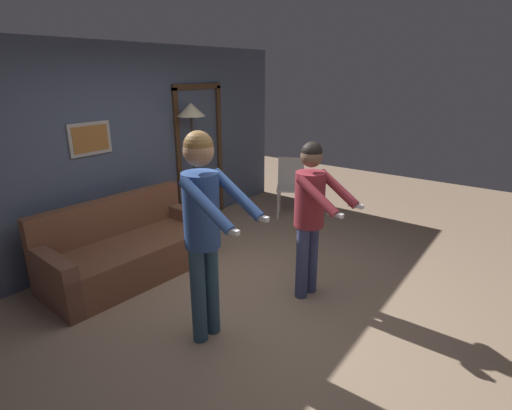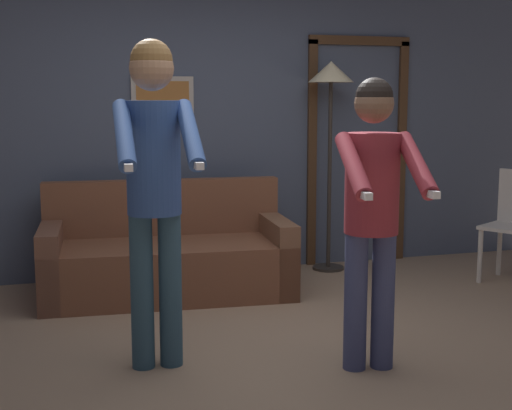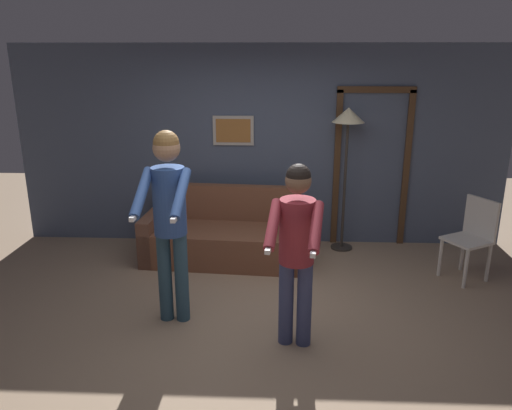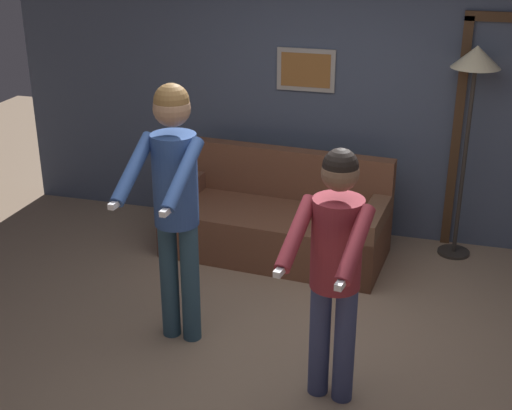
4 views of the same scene
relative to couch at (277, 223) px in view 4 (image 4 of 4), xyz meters
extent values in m
plane|color=#9C8066|center=(0.45, -1.60, -0.28)|extent=(12.00, 12.00, 0.00)
cube|color=#4A556B|center=(0.45, 0.67, 1.02)|extent=(6.40, 0.06, 2.60)
cube|color=#B7B2A8|center=(0.09, 0.63, 1.24)|extent=(0.53, 0.02, 0.38)
cube|color=#A96A31|center=(0.09, 0.61, 1.24)|extent=(0.45, 0.01, 0.30)
cube|color=#4C331E|center=(1.44, 0.62, 0.74)|extent=(0.08, 0.04, 2.04)
cube|color=brown|center=(0.00, -0.04, -0.07)|extent=(1.96, 0.99, 0.42)
cube|color=brown|center=(0.02, 0.31, 0.37)|extent=(1.91, 0.28, 0.45)
cube|color=brown|center=(-0.87, 0.02, 0.01)|extent=(0.22, 0.86, 0.58)
cube|color=brown|center=(0.86, -0.11, 0.01)|extent=(0.22, 0.86, 0.58)
cylinder|color=#332D28|center=(1.52, 0.41, -0.27)|extent=(0.28, 0.28, 0.02)
cylinder|color=#332D28|center=(1.52, 0.41, 0.56)|extent=(0.04, 0.04, 1.64)
cone|color=#F9EAB7|center=(1.52, 0.41, 1.47)|extent=(0.40, 0.40, 0.18)
cylinder|color=#2E4E63|center=(-0.39, -1.50, 0.16)|extent=(0.13, 0.13, 0.88)
cylinder|color=#2E4E63|center=(-0.23, -1.51, 0.16)|extent=(0.13, 0.13, 0.88)
cylinder|color=#2D4C8C|center=(-0.31, -1.50, 0.92)|extent=(0.30, 0.30, 0.63)
sphere|color=#9E7556|center=(-0.31, -1.50, 1.40)|extent=(0.24, 0.24, 0.24)
sphere|color=brown|center=(-0.31, -1.50, 1.45)|extent=(0.23, 0.23, 0.23)
cylinder|color=#2D4C8C|center=(-0.49, -1.73, 1.06)|extent=(0.11, 0.52, 0.36)
cube|color=white|center=(-0.50, -1.97, 0.92)|extent=(0.05, 0.15, 0.04)
cylinder|color=#2D4C8C|center=(-0.15, -1.75, 1.06)|extent=(0.11, 0.52, 0.36)
cube|color=white|center=(-0.16, -1.98, 0.92)|extent=(0.05, 0.15, 0.04)
cylinder|color=#3C4470|center=(0.76, -1.86, 0.11)|extent=(0.13, 0.13, 0.78)
cylinder|color=#3C4470|center=(0.91, -1.88, 0.11)|extent=(0.13, 0.13, 0.78)
cylinder|color=maroon|center=(0.84, -1.87, 0.78)|extent=(0.30, 0.30, 0.55)
sphere|color=brown|center=(0.84, -1.87, 1.22)|extent=(0.22, 0.22, 0.22)
sphere|color=black|center=(0.84, -1.87, 1.25)|extent=(0.20, 0.20, 0.20)
cylinder|color=maroon|center=(0.64, -2.05, 0.90)|extent=(0.16, 0.47, 0.33)
cube|color=white|center=(0.61, -2.26, 0.78)|extent=(0.06, 0.15, 0.04)
cylinder|color=maroon|center=(0.97, -2.10, 0.90)|extent=(0.16, 0.47, 0.33)
cube|color=white|center=(0.94, -2.31, 0.78)|extent=(0.06, 0.15, 0.04)
camera|label=1|loc=(-2.50, -3.65, 2.00)|focal=28.00mm
camera|label=2|loc=(-0.88, -5.41, 1.24)|focal=50.00mm
camera|label=3|loc=(0.67, -5.78, 2.21)|focal=35.00mm
camera|label=4|loc=(1.42, -5.56, 2.57)|focal=50.00mm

